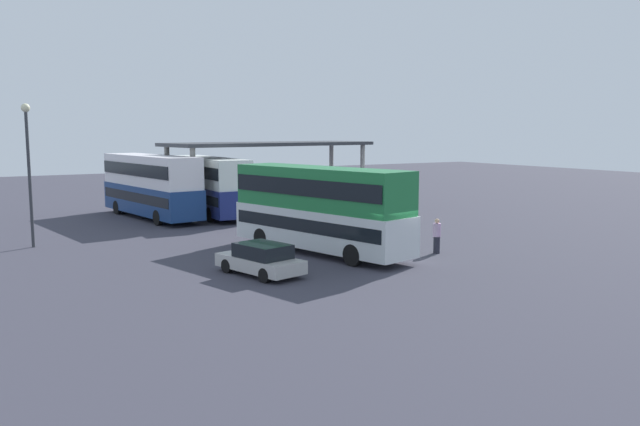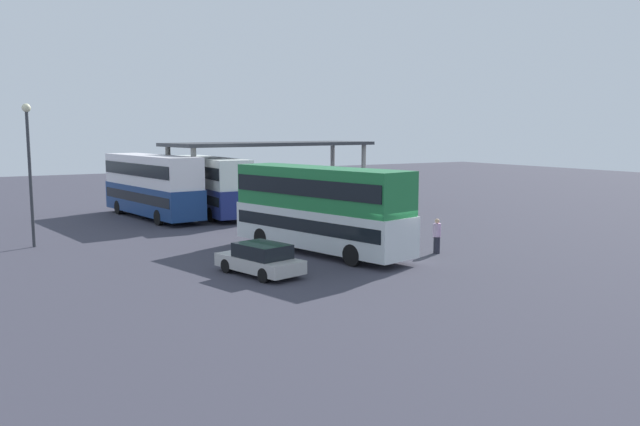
{
  "view_description": "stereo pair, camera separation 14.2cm",
  "coord_description": "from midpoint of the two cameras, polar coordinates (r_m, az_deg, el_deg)",
  "views": [
    {
      "loc": [
        -17.09,
        -22.89,
        6.04
      ],
      "look_at": [
        -1.09,
        3.95,
        2.0
      ],
      "focal_mm": 35.99,
      "sensor_mm": 36.0,
      "label": 1
    },
    {
      "loc": [
        -16.97,
        -22.96,
        6.04
      ],
      "look_at": [
        -1.09,
        3.95,
        2.0
      ],
      "focal_mm": 35.99,
      "sensor_mm": 36.0,
      "label": 2
    }
  ],
  "objects": [
    {
      "name": "lamppost_tall",
      "position": [
        36.11,
        -24.61,
        4.55
      ],
      "size": [
        0.44,
        0.44,
        7.39
      ],
      "color": "#33353A",
      "rests_on": "ground_plane"
    },
    {
      "name": "ground_plane",
      "position": [
        29.19,
        5.69,
        -4.61
      ],
      "size": [
        140.0,
        140.0,
        0.0
      ],
      "primitive_type": "plane",
      "color": "#383743"
    },
    {
      "name": "double_decker_near_canopy",
      "position": [
        45.66,
        -14.91,
        2.52
      ],
      "size": [
        3.89,
        11.44,
        4.34
      ],
      "rotation": [
        0.0,
        0.0,
        1.7
      ],
      "color": "navy",
      "rests_on": "ground_plane"
    },
    {
      "name": "pedestrian_waiting",
      "position": [
        32.1,
        10.22,
        -2.02
      ],
      "size": [
        0.38,
        0.38,
        1.73
      ],
      "rotation": [
        0.0,
        0.0,
        3.11
      ],
      "color": "#262633",
      "rests_on": "ground_plane"
    },
    {
      "name": "double_decker_main",
      "position": [
        31.47,
        -0.14,
        0.59
      ],
      "size": [
        4.73,
        10.73,
        4.25
      ],
      "rotation": [
        0.0,
        0.0,
        1.8
      ],
      "color": "silver",
      "rests_on": "ground_plane"
    },
    {
      "name": "parked_hatchback",
      "position": [
        27.04,
        -5.43,
        -4.11
      ],
      "size": [
        2.63,
        4.35,
        1.35
      ],
      "rotation": [
        0.0,
        0.0,
        1.81
      ],
      "color": "#B9B7B3",
      "rests_on": "ground_plane"
    },
    {
      "name": "double_decker_mid_row",
      "position": [
        46.26,
        -10.02,
        2.58
      ],
      "size": [
        2.64,
        10.87,
        4.13
      ],
      "rotation": [
        0.0,
        0.0,
        1.55
      ],
      "color": "navy",
      "rests_on": "ground_plane"
    },
    {
      "name": "depot_canopy",
      "position": [
        48.34,
        -4.49,
        5.81
      ],
      "size": [
        16.57,
        7.09,
        5.15
      ],
      "rotation": [
        0.0,
        0.0,
        0.12
      ],
      "color": "#33353A",
      "rests_on": "ground_plane"
    }
  ]
}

